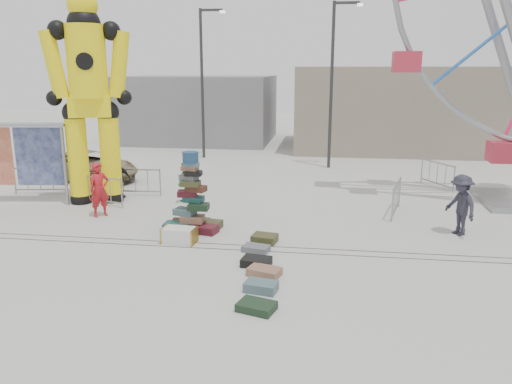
# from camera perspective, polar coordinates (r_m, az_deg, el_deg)

# --- Properties ---
(ground) EXTENTS (90.00, 90.00, 0.00)m
(ground) POSITION_cam_1_polar(r_m,az_deg,el_deg) (13.46, -4.69, -7.41)
(ground) COLOR #9E9E99
(ground) RESTS_ON ground
(track_line_near) EXTENTS (40.00, 0.04, 0.01)m
(track_line_near) POSITION_cam_1_polar(r_m,az_deg,el_deg) (14.01, -4.15, -6.52)
(track_line_near) COLOR #47443F
(track_line_near) RESTS_ON ground
(track_line_far) EXTENTS (40.00, 0.04, 0.01)m
(track_line_far) POSITION_cam_1_polar(r_m,az_deg,el_deg) (14.37, -3.82, -5.97)
(track_line_far) COLOR #47443F
(track_line_far) RESTS_ON ground
(building_right) EXTENTS (12.00, 8.00, 5.00)m
(building_right) POSITION_cam_1_polar(r_m,az_deg,el_deg) (32.58, 15.58, 9.20)
(building_right) COLOR gray
(building_right) RESTS_ON ground
(building_left) EXTENTS (10.00, 8.00, 4.40)m
(building_left) POSITION_cam_1_polar(r_m,az_deg,el_deg) (35.44, -6.50, 9.47)
(building_left) COLOR gray
(building_left) RESTS_ON ground
(lamp_post_right) EXTENTS (1.41, 0.25, 8.00)m
(lamp_post_right) POSITION_cam_1_polar(r_m,az_deg,el_deg) (25.23, 8.86, 12.83)
(lamp_post_right) COLOR #2D2D30
(lamp_post_right) RESTS_ON ground
(lamp_post_left) EXTENTS (1.41, 0.25, 8.00)m
(lamp_post_left) POSITION_cam_1_polar(r_m,az_deg,el_deg) (28.05, -6.01, 13.01)
(lamp_post_left) COLOR #2D2D30
(lamp_post_left) RESTS_ON ground
(suitcase_tower) EXTENTS (1.75, 1.54, 2.47)m
(suitcase_tower) POSITION_cam_1_polar(r_m,az_deg,el_deg) (15.51, -7.29, -1.89)
(suitcase_tower) COLOR #1B524F
(suitcase_tower) RESTS_ON ground
(crash_test_dummy) EXTENTS (3.06, 1.57, 7.78)m
(crash_test_dummy) POSITION_cam_1_polar(r_m,az_deg,el_deg) (19.14, -18.53, 10.86)
(crash_test_dummy) COLOR black
(crash_test_dummy) RESTS_ON ground
(banner_scaffold) EXTENTS (4.15, 1.21, 2.96)m
(banner_scaffold) POSITION_cam_1_polar(r_m,az_deg,el_deg) (20.30, -26.06, 4.97)
(banner_scaffold) COLOR gray
(banner_scaffold) RESTS_ON ground
(steamer_trunk) EXTENTS (1.00, 0.63, 0.45)m
(steamer_trunk) POSITION_cam_1_polar(r_m,az_deg,el_deg) (14.56, -8.75, -4.92)
(steamer_trunk) COLOR silver
(steamer_trunk) RESTS_ON ground
(row_case_0) EXTENTS (0.79, 0.68, 0.23)m
(row_case_0) POSITION_cam_1_polar(r_m,az_deg,el_deg) (14.48, 0.99, -5.33)
(row_case_0) COLOR #424221
(row_case_0) RESTS_ON ground
(row_case_1) EXTENTS (0.80, 0.62, 0.17)m
(row_case_1) POSITION_cam_1_polar(r_m,az_deg,el_deg) (13.78, -0.00, -6.47)
(row_case_1) COLOR slate
(row_case_1) RESTS_ON ground
(row_case_2) EXTENTS (0.80, 0.65, 0.21)m
(row_case_2) POSITION_cam_1_polar(r_m,az_deg,el_deg) (12.82, 0.03, -7.98)
(row_case_2) COLOR black
(row_case_2) RESTS_ON ground
(row_case_3) EXTENTS (0.89, 0.71, 0.20)m
(row_case_3) POSITION_cam_1_polar(r_m,az_deg,el_deg) (12.25, 0.96, -9.09)
(row_case_3) COLOR #98684D
(row_case_3) RESTS_ON ground
(row_case_4) EXTENTS (0.80, 0.60, 0.22)m
(row_case_4) POSITION_cam_1_polar(r_m,az_deg,el_deg) (11.44, 0.57, -10.75)
(row_case_4) COLOR slate
(row_case_4) RESTS_ON ground
(row_case_5) EXTENTS (0.89, 0.74, 0.17)m
(row_case_5) POSITION_cam_1_polar(r_m,az_deg,el_deg) (10.61, 0.06, -12.95)
(row_case_5) COLOR #1B311D
(row_case_5) RESTS_ON ground
(barricade_dummy_a) EXTENTS (1.99, 0.44, 1.10)m
(barricade_dummy_a) POSITION_cam_1_polar(r_m,az_deg,el_deg) (21.69, -23.45, 1.21)
(barricade_dummy_a) COLOR gray
(barricade_dummy_a) RESTS_ON ground
(barricade_dummy_b) EXTENTS (1.95, 0.64, 1.10)m
(barricade_dummy_b) POSITION_cam_1_polar(r_m,az_deg,el_deg) (19.10, -17.45, 0.14)
(barricade_dummy_b) COLOR gray
(barricade_dummy_b) RESTS_ON ground
(barricade_dummy_c) EXTENTS (2.00, 0.20, 1.10)m
(barricade_dummy_c) POSITION_cam_1_polar(r_m,az_deg,el_deg) (20.20, -13.62, 1.12)
(barricade_dummy_c) COLOR gray
(barricade_dummy_c) RESTS_ON ground
(barricade_wheel_front) EXTENTS (0.58, 1.96, 1.10)m
(barricade_wheel_front) POSITION_cam_1_polar(r_m,az_deg,el_deg) (17.82, 15.73, -0.70)
(barricade_wheel_front) COLOR gray
(barricade_wheel_front) RESTS_ON ground
(barricade_wheel_back) EXTENTS (1.03, 1.81, 1.10)m
(barricade_wheel_back) POSITION_cam_1_polar(r_m,az_deg,el_deg) (22.36, 20.00, 1.88)
(barricade_wheel_back) COLOR gray
(barricade_wheel_back) RESTS_ON ground
(pedestrian_red) EXTENTS (0.79, 0.79, 1.85)m
(pedestrian_red) POSITION_cam_1_polar(r_m,az_deg,el_deg) (17.60, -17.47, 0.26)
(pedestrian_red) COLOR #AC181E
(pedestrian_red) RESTS_ON ground
(pedestrian_green) EXTENTS (0.97, 0.94, 1.58)m
(pedestrian_green) POSITION_cam_1_polar(r_m,az_deg,el_deg) (18.59, -7.92, 1.04)
(pedestrian_green) COLOR #185F17
(pedestrian_green) RESTS_ON ground
(pedestrian_black) EXTENTS (0.92, 0.39, 1.56)m
(pedestrian_black) POSITION_cam_1_polar(r_m,az_deg,el_deg) (19.89, -15.35, 1.50)
(pedestrian_black) COLOR black
(pedestrian_black) RESTS_ON ground
(pedestrian_grey) EXTENTS (1.12, 1.37, 1.85)m
(pedestrian_grey) POSITION_cam_1_polar(r_m,az_deg,el_deg) (16.12, 22.34, -1.38)
(pedestrian_grey) COLOR #24232F
(pedestrian_grey) RESTS_ON ground
(parked_suv) EXTENTS (5.16, 3.56, 1.31)m
(parked_suv) POSITION_cam_1_polar(r_m,az_deg,el_deg) (23.58, -18.66, 2.84)
(parked_suv) COLOR #978461
(parked_suv) RESTS_ON ground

